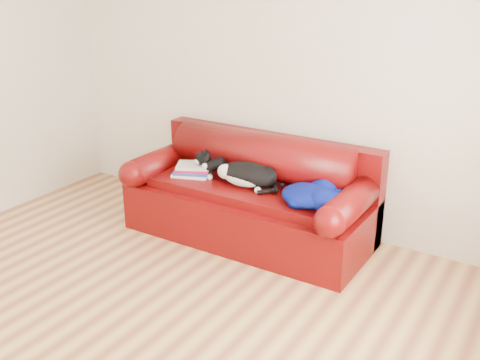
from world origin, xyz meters
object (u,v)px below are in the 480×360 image
(cat, at_px, (246,175))
(blanket, at_px, (313,195))
(sofa_base, at_px, (249,212))
(book_stack, at_px, (193,170))

(cat, height_order, blanket, cat)
(sofa_base, xyz_separation_m, cat, (0.01, -0.05, 0.36))
(cat, bearing_deg, book_stack, 174.44)
(sofa_base, xyz_separation_m, book_stack, (-0.54, -0.07, 0.31))
(book_stack, distance_m, cat, 0.55)
(book_stack, height_order, cat, cat)
(sofa_base, distance_m, blanket, 0.73)
(sofa_base, distance_m, book_stack, 0.62)
(book_stack, bearing_deg, sofa_base, 7.92)
(book_stack, bearing_deg, blanket, -1.62)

